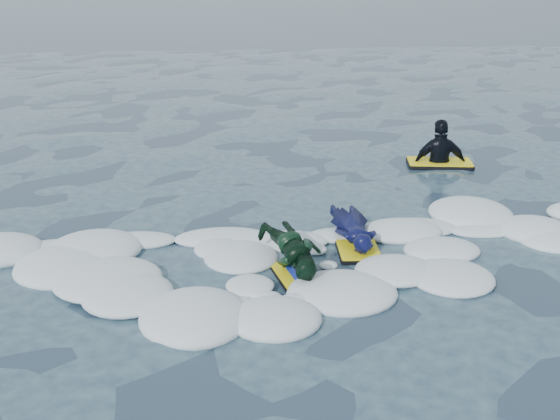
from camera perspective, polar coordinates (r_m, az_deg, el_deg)
The scene contains 5 objects.
ground at distance 7.57m, azimuth -1.97°, elevation -7.26°, with size 120.00×120.00×0.00m, color #1C2C45.
foam_band at distance 8.50m, azimuth -2.48°, elevation -4.09°, with size 12.00×3.10×0.30m, color white, non-canonical shape.
prone_woman_unit at distance 8.95m, azimuth 6.02°, elevation -1.63°, with size 0.57×1.43×0.36m.
prone_child_unit at distance 8.08m, azimuth 1.23°, elevation -3.49°, with size 0.79×1.31×0.48m.
waiting_rider_unit at distance 12.62m, azimuth 12.82°, elevation 3.49°, with size 1.20×0.79×1.67m.
Camera 1 is at (-0.45, -6.72, 3.46)m, focal length 45.00 mm.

